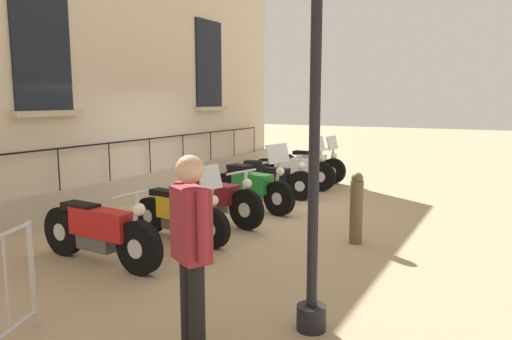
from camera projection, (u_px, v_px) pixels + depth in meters
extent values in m
plane|color=tan|center=(237.00, 207.00, 9.71)|extent=(60.00, 60.00, 0.00)
cube|color=beige|center=(132.00, 49.00, 10.47)|extent=(0.60, 11.58, 6.54)
cube|color=#B1A48F|center=(149.00, 185.00, 10.73)|extent=(0.20, 11.58, 0.56)
cube|color=black|center=(209.00, 64.00, 12.57)|extent=(0.06, 1.15, 2.23)
cube|color=#BCAE97|center=(212.00, 109.00, 12.70)|extent=(0.24, 1.35, 0.10)
cube|color=black|center=(41.00, 44.00, 8.13)|extent=(0.06, 1.15, 2.23)
cube|color=#BCAE97|center=(49.00, 113.00, 8.26)|extent=(0.24, 1.35, 0.10)
cube|color=black|center=(149.00, 139.00, 10.56)|extent=(0.03, 9.73, 0.03)
cylinder|color=black|center=(59.00, 170.00, 8.50)|extent=(0.02, 0.02, 0.76)
cylinder|color=black|center=(109.00, 162.00, 9.56)|extent=(0.02, 0.02, 0.76)
cylinder|color=black|center=(150.00, 156.00, 10.62)|extent=(0.02, 0.02, 0.76)
cylinder|color=black|center=(183.00, 151.00, 11.68)|extent=(0.02, 0.02, 0.76)
cylinder|color=black|center=(211.00, 146.00, 12.74)|extent=(0.02, 0.02, 0.76)
cylinder|color=black|center=(234.00, 143.00, 13.80)|extent=(0.02, 0.02, 0.76)
cylinder|color=black|center=(254.00, 140.00, 14.86)|extent=(0.02, 0.02, 0.76)
cylinder|color=black|center=(139.00, 248.00, 5.94)|extent=(0.70, 0.18, 0.69)
cylinder|color=silver|center=(139.00, 248.00, 5.94)|extent=(0.25, 0.17, 0.24)
cylinder|color=black|center=(64.00, 231.00, 6.69)|extent=(0.70, 0.18, 0.69)
cylinder|color=silver|center=(64.00, 231.00, 6.69)|extent=(0.25, 0.17, 0.24)
cube|color=red|center=(101.00, 223.00, 6.26)|extent=(0.99, 0.32, 0.37)
cube|color=#4C4C51|center=(97.00, 241.00, 6.35)|extent=(0.60, 0.24, 0.24)
cube|color=black|center=(80.00, 207.00, 6.44)|extent=(0.56, 0.27, 0.10)
cylinder|color=silver|center=(135.00, 221.00, 5.91)|extent=(0.16, 0.07, 0.68)
cylinder|color=silver|center=(131.00, 194.00, 5.89)|extent=(0.07, 0.57, 0.04)
sphere|color=white|center=(139.00, 209.00, 5.86)|extent=(0.16, 0.16, 0.16)
cylinder|color=silver|center=(96.00, 244.00, 6.59)|extent=(0.89, 0.13, 0.08)
cylinder|color=black|center=(213.00, 228.00, 6.99)|extent=(0.61, 0.20, 0.60)
cylinder|color=silver|center=(213.00, 228.00, 6.99)|extent=(0.23, 0.16, 0.21)
cylinder|color=black|center=(151.00, 215.00, 7.79)|extent=(0.61, 0.20, 0.60)
cylinder|color=silver|center=(151.00, 215.00, 7.79)|extent=(0.23, 0.16, 0.21)
cube|color=gold|center=(182.00, 209.00, 7.33)|extent=(0.93, 0.37, 0.34)
cube|color=#4C4C51|center=(178.00, 223.00, 7.42)|extent=(0.56, 0.27, 0.21)
cube|color=black|center=(165.00, 193.00, 7.52)|extent=(0.53, 0.29, 0.10)
cylinder|color=silver|center=(210.00, 208.00, 6.98)|extent=(0.17, 0.08, 0.61)
cylinder|color=silver|center=(207.00, 187.00, 6.97)|extent=(0.11, 0.53, 0.04)
sphere|color=white|center=(213.00, 200.00, 6.92)|extent=(0.16, 0.16, 0.16)
cylinder|color=silver|center=(176.00, 226.00, 7.65)|extent=(0.82, 0.19, 0.08)
cube|color=silver|center=(210.00, 178.00, 6.91)|extent=(0.18, 0.45, 0.36)
cylinder|color=black|center=(246.00, 210.00, 7.99)|extent=(0.70, 0.23, 0.70)
cylinder|color=silver|center=(246.00, 210.00, 7.99)|extent=(0.26, 0.16, 0.24)
cylinder|color=black|center=(186.00, 198.00, 8.91)|extent=(0.70, 0.23, 0.70)
cylinder|color=silver|center=(186.00, 198.00, 8.91)|extent=(0.26, 0.16, 0.24)
cube|color=maroon|center=(216.00, 193.00, 8.39)|extent=(0.89, 0.48, 0.32)
cube|color=#4C4C51|center=(212.00, 205.00, 8.49)|extent=(0.55, 0.36, 0.24)
cube|color=black|center=(202.00, 180.00, 8.58)|extent=(0.52, 0.38, 0.10)
cylinder|color=silver|center=(244.00, 191.00, 7.97)|extent=(0.17, 0.09, 0.64)
cylinder|color=silver|center=(242.00, 172.00, 7.96)|extent=(0.17, 0.73, 0.04)
sphere|color=white|center=(247.00, 183.00, 7.91)|extent=(0.16, 0.16, 0.16)
cylinder|color=silver|center=(213.00, 209.00, 8.74)|extent=(0.76, 0.22, 0.08)
cylinder|color=black|center=(279.00, 198.00, 8.97)|extent=(0.68, 0.28, 0.67)
cylinder|color=silver|center=(279.00, 198.00, 8.97)|extent=(0.26, 0.20, 0.23)
cylinder|color=black|center=(225.00, 189.00, 9.91)|extent=(0.68, 0.28, 0.67)
cylinder|color=silver|center=(225.00, 189.00, 9.91)|extent=(0.26, 0.20, 0.23)
cube|color=#1E842D|center=(252.00, 183.00, 9.38)|extent=(0.88, 0.51, 0.37)
cube|color=#4C4C51|center=(249.00, 195.00, 9.48)|extent=(0.55, 0.37, 0.23)
cube|color=black|center=(240.00, 167.00, 9.56)|extent=(0.52, 0.39, 0.10)
cylinder|color=silver|center=(277.00, 180.00, 8.95)|extent=(0.17, 0.09, 0.70)
cylinder|color=silver|center=(275.00, 161.00, 8.93)|extent=(0.20, 0.72, 0.04)
sphere|color=white|center=(280.00, 171.00, 8.88)|extent=(0.16, 0.16, 0.16)
cylinder|color=silver|center=(249.00, 198.00, 9.73)|extent=(0.75, 0.24, 0.08)
cube|color=silver|center=(278.00, 154.00, 8.87)|extent=(0.25, 0.61, 0.36)
cylinder|color=black|center=(301.00, 186.00, 10.33)|extent=(0.65, 0.16, 0.65)
cylinder|color=silver|center=(301.00, 186.00, 10.33)|extent=(0.23, 0.16, 0.23)
cylinder|color=black|center=(237.00, 181.00, 10.97)|extent=(0.65, 0.16, 0.65)
cylinder|color=silver|center=(237.00, 181.00, 10.97)|extent=(0.23, 0.16, 0.23)
cube|color=black|center=(270.00, 175.00, 10.60)|extent=(0.89, 0.30, 0.32)
cube|color=#4C4C51|center=(266.00, 184.00, 10.68)|extent=(0.54, 0.23, 0.23)
cube|color=black|center=(255.00, 163.00, 10.71)|extent=(0.50, 0.25, 0.10)
cylinder|color=silver|center=(299.00, 171.00, 10.30)|extent=(0.16, 0.07, 0.63)
cylinder|color=silver|center=(297.00, 157.00, 10.28)|extent=(0.07, 0.55, 0.04)
sphere|color=white|center=(302.00, 166.00, 10.26)|extent=(0.16, 0.16, 0.16)
cylinder|color=silver|center=(261.00, 188.00, 10.89)|extent=(0.79, 0.13, 0.08)
cylinder|color=black|center=(321.00, 177.00, 11.35)|extent=(0.71, 0.12, 0.71)
cylinder|color=silver|center=(321.00, 177.00, 11.35)|extent=(0.25, 0.13, 0.25)
cylinder|color=black|center=(264.00, 172.00, 12.01)|extent=(0.71, 0.12, 0.71)
cylinder|color=silver|center=(264.00, 172.00, 12.01)|extent=(0.25, 0.13, 0.25)
cube|color=silver|center=(294.00, 166.00, 11.62)|extent=(0.92, 0.32, 0.35)
cube|color=#4C4C51|center=(290.00, 176.00, 11.71)|extent=(0.55, 0.25, 0.25)
cube|color=black|center=(280.00, 156.00, 11.76)|extent=(0.52, 0.28, 0.10)
cylinder|color=silver|center=(319.00, 163.00, 11.32)|extent=(0.16, 0.06, 0.64)
cylinder|color=silver|center=(317.00, 150.00, 11.30)|extent=(0.05, 0.65, 0.04)
sphere|color=white|center=(322.00, 158.00, 11.27)|extent=(0.16, 0.16, 0.16)
cylinder|color=silver|center=(286.00, 179.00, 11.95)|extent=(0.82, 0.10, 0.08)
cube|color=silver|center=(320.00, 144.00, 11.25)|extent=(0.14, 0.53, 0.36)
cylinder|color=black|center=(333.00, 171.00, 12.41)|extent=(0.67, 0.20, 0.66)
cylinder|color=silver|center=(333.00, 171.00, 12.41)|extent=(0.24, 0.19, 0.23)
cylinder|color=black|center=(288.00, 167.00, 13.12)|extent=(0.67, 0.20, 0.66)
cylinder|color=silver|center=(288.00, 167.00, 13.12)|extent=(0.24, 0.19, 0.23)
cube|color=#B2B2BC|center=(312.00, 161.00, 12.71)|extent=(0.76, 0.36, 0.35)
cube|color=#4C4C51|center=(308.00, 170.00, 12.80)|extent=(0.46, 0.28, 0.23)
cube|color=black|center=(302.00, 153.00, 12.84)|extent=(0.43, 0.30, 0.10)
cylinder|color=silver|center=(332.00, 160.00, 12.39)|extent=(0.16, 0.07, 0.59)
cylinder|color=silver|center=(330.00, 149.00, 12.38)|extent=(0.09, 0.67, 0.04)
sphere|color=white|center=(334.00, 156.00, 12.34)|extent=(0.16, 0.16, 0.16)
cylinder|color=silver|center=(306.00, 173.00, 13.03)|extent=(0.67, 0.13, 0.08)
cube|color=silver|center=(332.00, 143.00, 12.33)|extent=(0.16, 0.55, 0.36)
cylinder|color=black|center=(311.00, 318.00, 4.53)|extent=(0.28, 0.28, 0.24)
cylinder|color=black|center=(315.00, 97.00, 4.23)|extent=(0.10, 0.10, 4.39)
cylinder|color=#B7B7BF|center=(32.00, 274.00, 4.54)|extent=(0.05, 0.05, 1.05)
cylinder|color=#B7B7BF|center=(6.00, 282.00, 4.15)|extent=(0.02, 0.02, 0.87)
cylinder|color=brown|center=(356.00, 212.00, 7.22)|extent=(0.20, 0.20, 0.97)
sphere|color=brown|center=(357.00, 178.00, 7.14)|extent=(0.18, 0.18, 0.18)
cylinder|color=black|center=(189.00, 306.00, 4.05)|extent=(0.14, 0.14, 0.86)
cylinder|color=black|center=(197.00, 313.00, 3.92)|extent=(0.14, 0.14, 0.86)
cube|color=maroon|center=(191.00, 224.00, 3.88)|extent=(0.42, 0.37, 0.61)
sphere|color=tan|center=(190.00, 169.00, 3.81)|extent=(0.23, 0.23, 0.23)
cylinder|color=maroon|center=(180.00, 215.00, 4.06)|extent=(0.09, 0.09, 0.58)
cylinder|color=maroon|center=(203.00, 227.00, 3.69)|extent=(0.09, 0.09, 0.58)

